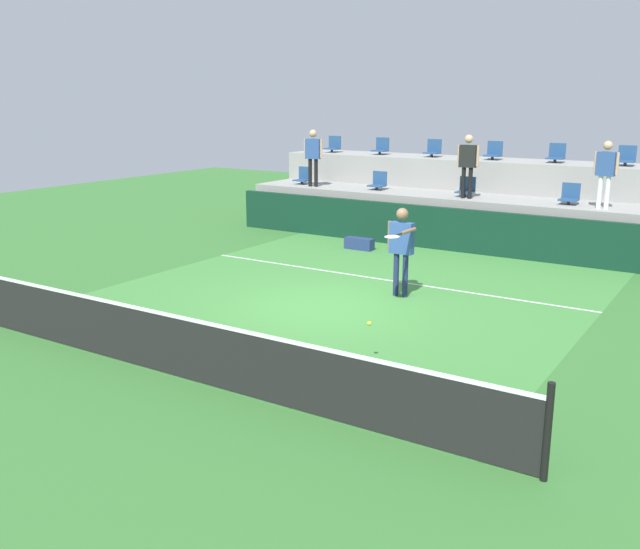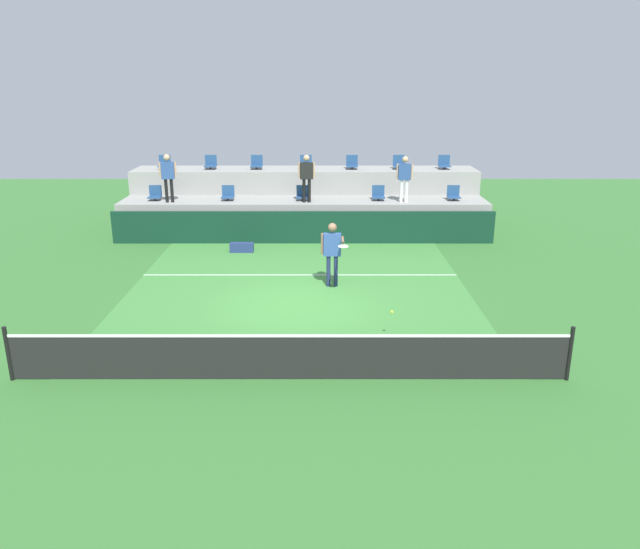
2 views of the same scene
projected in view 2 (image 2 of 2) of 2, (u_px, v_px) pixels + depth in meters
name	position (u px, v px, depth m)	size (l,w,h in m)	color
ground_plane	(295.00, 305.00, 15.31)	(40.00, 40.00, 0.00)	#336B2D
court_inner_paint	(296.00, 291.00, 16.26)	(9.00, 10.00, 0.01)	#3D7F38
court_service_line	(298.00, 275.00, 17.59)	(9.00, 0.06, 0.00)	white
tennis_net	(287.00, 356.00, 11.35)	(10.48, 0.08, 1.07)	black
sponsor_backboard	(301.00, 227.00, 20.85)	(13.00, 0.16, 1.10)	#0F3323
seating_tier_lower	(302.00, 217.00, 22.07)	(13.00, 1.80, 1.25)	gray
seating_tier_upper	(303.00, 196.00, 23.65)	(13.00, 1.80, 2.10)	gray
stadium_chair_lower_far_left	(153.00, 194.00, 21.73)	(0.44, 0.40, 0.52)	#2D2D33
stadium_chair_lower_left	(226.00, 194.00, 21.74)	(0.44, 0.40, 0.52)	#2D2D33
stadium_chair_lower_center	(300.00, 194.00, 21.75)	(0.44, 0.40, 0.52)	#2D2D33
stadium_chair_lower_right	(376.00, 194.00, 21.76)	(0.44, 0.40, 0.52)	#2D2D33
stadium_chair_lower_far_right	(451.00, 194.00, 21.76)	(0.44, 0.40, 0.52)	#2D2D33
stadium_chair_upper_far_left	(162.00, 163.00, 23.18)	(0.44, 0.40, 0.52)	#2D2D33
stadium_chair_upper_left	(208.00, 163.00, 23.19)	(0.44, 0.40, 0.52)	#2D2D33
stadium_chair_upper_mid_left	(254.00, 163.00, 23.19)	(0.44, 0.40, 0.52)	#2D2D33
stadium_chair_upper_center	(304.00, 163.00, 23.20)	(0.44, 0.40, 0.52)	#2D2D33
stadium_chair_upper_mid_right	(350.00, 163.00, 23.21)	(0.44, 0.40, 0.52)	#2D2D33
stadium_chair_upper_right	(397.00, 163.00, 23.21)	(0.44, 0.40, 0.52)	#2D2D33
stadium_chair_upper_far_right	(442.00, 163.00, 23.22)	(0.44, 0.40, 0.52)	#2D2D33
tennis_player	(330.00, 248.00, 16.31)	(0.69, 1.21, 1.76)	navy
spectator_leaning_on_rail	(166.00, 174.00, 21.12)	(0.59, 0.26, 1.66)	black
spectator_in_grey	(304.00, 174.00, 21.15)	(0.58, 0.23, 1.65)	black
spectator_in_white	(402.00, 175.00, 21.17)	(0.57, 0.24, 1.59)	white
tennis_ball	(390.00, 312.00, 13.14)	(0.07, 0.07, 0.07)	#CCE033
equipment_bag	(240.00, 248.00, 19.89)	(0.76, 0.28, 0.30)	navy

